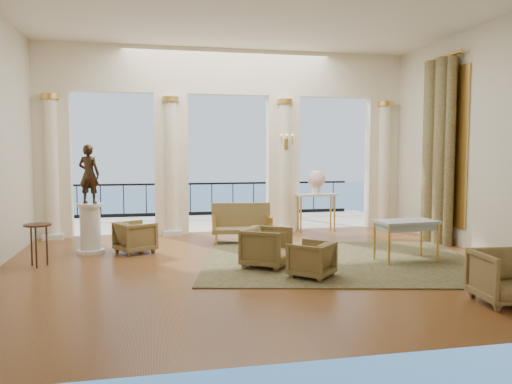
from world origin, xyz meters
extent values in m
plane|color=#47220D|center=(0.00, 0.00, 0.00)|extent=(9.00, 9.00, 0.00)
plane|color=beige|center=(0.00, -4.00, 2.25)|extent=(9.00, 0.00, 9.00)
plane|color=beige|center=(4.50, 0.00, 2.25)|extent=(0.00, 8.00, 8.00)
plane|color=white|center=(0.00, 0.00, 4.50)|extent=(9.00, 9.00, 0.00)
cube|color=#FFEFCB|center=(0.00, 3.85, 3.95)|extent=(9.00, 0.30, 1.10)
cube|color=#FFEFCB|center=(-4.10, 3.85, 1.70)|extent=(0.80, 0.30, 3.40)
cylinder|color=#FFEFCB|center=(-4.10, 3.67, 1.60)|extent=(0.28, 0.28, 3.20)
cylinder|color=gold|center=(-4.10, 3.67, 3.25)|extent=(0.40, 0.40, 0.12)
cube|color=silver|center=(-4.10, 3.67, 0.06)|extent=(0.45, 0.45, 0.12)
cube|color=#FFEFCB|center=(-1.40, 3.85, 1.70)|extent=(0.80, 0.30, 3.40)
cylinder|color=#FFEFCB|center=(-1.40, 3.67, 1.60)|extent=(0.28, 0.28, 3.20)
cylinder|color=gold|center=(-1.40, 3.67, 3.25)|extent=(0.40, 0.40, 0.12)
cube|color=silver|center=(-1.40, 3.67, 0.06)|extent=(0.45, 0.45, 0.12)
cube|color=#FFEFCB|center=(1.40, 3.85, 1.70)|extent=(0.80, 0.30, 3.40)
cylinder|color=#FFEFCB|center=(1.40, 3.67, 1.60)|extent=(0.28, 0.28, 3.20)
cylinder|color=gold|center=(1.40, 3.67, 3.25)|extent=(0.40, 0.40, 0.12)
cube|color=silver|center=(1.40, 3.67, 0.06)|extent=(0.45, 0.45, 0.12)
cube|color=#FFEFCB|center=(4.10, 3.85, 1.70)|extent=(0.80, 0.30, 3.40)
cylinder|color=#FFEFCB|center=(4.10, 3.67, 1.60)|extent=(0.28, 0.28, 3.20)
cylinder|color=gold|center=(4.10, 3.67, 3.25)|extent=(0.40, 0.40, 0.12)
cube|color=silver|center=(4.10, 3.67, 0.06)|extent=(0.45, 0.45, 0.12)
cube|color=#BEB79F|center=(0.00, 5.80, -0.05)|extent=(10.00, 3.60, 0.10)
cube|color=black|center=(0.00, 7.40, 1.00)|extent=(9.00, 0.06, 0.06)
cube|color=black|center=(0.00, 7.40, 0.05)|extent=(9.00, 0.06, 0.10)
cylinder|color=black|center=(0.00, 7.40, 0.50)|extent=(0.03, 0.03, 1.00)
cylinder|color=black|center=(-4.10, 7.40, 0.50)|extent=(0.03, 0.03, 1.00)
cylinder|color=black|center=(4.10, 7.40, 0.50)|extent=(0.03, 0.03, 1.00)
cylinder|color=#4C3823|center=(2.00, 6.60, 2.10)|extent=(0.20, 0.20, 4.20)
plane|color=#224A87|center=(0.00, 60.00, -6.00)|extent=(160.00, 160.00, 0.00)
cylinder|color=#4A4625|center=(4.30, 1.05, 2.00)|extent=(0.26, 0.26, 4.00)
cylinder|color=#4A4625|center=(4.26, 1.50, 2.00)|extent=(0.32, 0.32, 4.00)
cylinder|color=#4A4625|center=(4.30, 1.95, 2.00)|extent=(0.26, 0.26, 4.00)
cylinder|color=gold|center=(4.35, 1.50, 4.05)|extent=(0.08, 1.40, 0.08)
cube|color=gold|center=(4.47, 1.50, 2.10)|extent=(0.04, 1.60, 3.40)
cube|color=gold|center=(1.40, 3.53, 2.20)|extent=(0.10, 0.04, 0.25)
cylinder|color=gold|center=(1.26, 3.45, 2.30)|extent=(0.02, 0.02, 0.22)
cylinder|color=gold|center=(1.40, 3.45, 2.30)|extent=(0.02, 0.02, 0.22)
cylinder|color=gold|center=(1.54, 3.45, 2.30)|extent=(0.02, 0.02, 0.22)
cube|color=#292F18|center=(1.48, 0.09, 0.01)|extent=(5.59, 4.76, 0.02)
imported|color=#4B3D22|center=(0.07, -0.09, 0.38)|extent=(0.99, 1.00, 0.76)
imported|color=#4B3D22|center=(2.70, -2.79, 0.39)|extent=(0.83, 0.79, 0.78)
imported|color=#4B3D22|center=(0.61, -0.94, 0.32)|extent=(0.85, 0.85, 0.64)
imported|color=#4B3D22|center=(-2.21, 1.66, 0.34)|extent=(0.88, 0.89, 0.69)
cube|color=#4B3D22|center=(0.05, 2.24, 0.29)|extent=(1.36, 0.67, 0.10)
cube|color=#4B3D22|center=(0.08, 2.49, 0.60)|extent=(1.31, 0.21, 0.53)
cube|color=gold|center=(-0.55, 2.31, 0.46)|extent=(0.13, 0.54, 0.25)
cube|color=gold|center=(0.66, 2.18, 0.46)|extent=(0.13, 0.54, 0.25)
cylinder|color=gold|center=(-0.53, 2.09, 0.12)|extent=(0.05, 0.05, 0.24)
cylinder|color=gold|center=(0.59, 1.97, 0.12)|extent=(0.05, 0.05, 0.24)
cylinder|color=gold|center=(-0.48, 2.51, 0.12)|extent=(0.05, 0.05, 0.24)
cylinder|color=gold|center=(0.63, 2.40, 0.12)|extent=(0.05, 0.05, 0.24)
cube|color=#A0BACE|center=(2.68, -0.16, 0.73)|extent=(1.15, 0.69, 0.05)
cylinder|color=gold|center=(2.20, -0.45, 0.35)|extent=(0.04, 0.04, 0.71)
cylinder|color=gold|center=(3.20, -0.36, 0.35)|extent=(0.04, 0.04, 0.71)
cylinder|color=gold|center=(2.15, 0.05, 0.35)|extent=(0.04, 0.04, 0.71)
cylinder|color=gold|center=(3.15, 0.14, 0.35)|extent=(0.04, 0.04, 0.71)
cylinder|color=silver|center=(-3.07, 1.80, 0.04)|extent=(0.54, 0.54, 0.07)
cylinder|color=silver|center=(-3.07, 1.80, 0.50)|extent=(0.40, 0.40, 0.86)
cylinder|color=silver|center=(-3.07, 1.80, 0.96)|extent=(0.50, 0.50, 0.05)
imported|color=#302215|center=(-3.07, 1.80, 1.57)|extent=(0.49, 0.41, 1.16)
cube|color=silver|center=(2.20, 3.55, 0.92)|extent=(1.03, 0.47, 0.06)
cylinder|color=gold|center=(1.77, 3.37, 0.45)|extent=(0.05, 0.05, 0.89)
cylinder|color=gold|center=(2.65, 3.45, 0.45)|extent=(0.05, 0.05, 0.89)
cylinder|color=gold|center=(1.75, 3.65, 0.45)|extent=(0.05, 0.05, 0.89)
cylinder|color=gold|center=(2.63, 3.73, 0.45)|extent=(0.05, 0.05, 0.89)
cylinder|color=white|center=(2.20, 3.55, 1.09)|extent=(0.22, 0.22, 0.28)
sphere|color=#EDA6A6|center=(2.20, 3.55, 1.32)|extent=(0.45, 0.45, 0.45)
cylinder|color=black|center=(-3.83, 0.78, 0.73)|extent=(0.46, 0.46, 0.03)
cylinder|color=black|center=(-3.70, 0.85, 0.36)|extent=(0.03, 0.03, 0.72)
cylinder|color=black|center=(-3.96, 0.85, 0.36)|extent=(0.03, 0.03, 0.72)
cylinder|color=black|center=(-3.83, 0.63, 0.36)|extent=(0.03, 0.03, 0.72)
camera|label=1|loc=(-1.86, -8.43, 2.00)|focal=35.00mm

